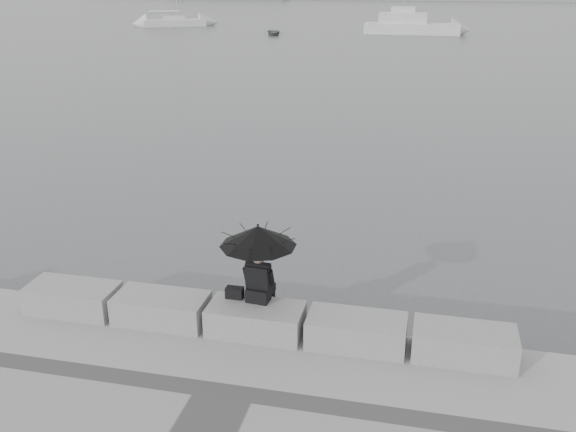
% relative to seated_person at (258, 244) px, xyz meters
% --- Properties ---
extents(ground, '(360.00, 360.00, 0.00)m').
position_rel_seated_person_xyz_m(ground, '(0.00, 0.21, -2.03)').
color(ground, '#4B4E51').
rests_on(ground, ground).
extents(stone_block_far_left, '(1.60, 0.80, 0.50)m').
position_rel_seated_person_xyz_m(stone_block_far_left, '(-3.40, -0.24, -1.28)').
color(stone_block_far_left, gray).
rests_on(stone_block_far_left, promenade).
extents(stone_block_left, '(1.60, 0.80, 0.50)m').
position_rel_seated_person_xyz_m(stone_block_left, '(-1.70, -0.24, -1.28)').
color(stone_block_left, gray).
rests_on(stone_block_left, promenade).
extents(stone_block_centre, '(1.60, 0.80, 0.50)m').
position_rel_seated_person_xyz_m(stone_block_centre, '(0.00, -0.24, -1.28)').
color(stone_block_centre, gray).
rests_on(stone_block_centre, promenade).
extents(stone_block_right, '(1.60, 0.80, 0.50)m').
position_rel_seated_person_xyz_m(stone_block_right, '(1.70, -0.24, -1.28)').
color(stone_block_right, gray).
rests_on(stone_block_right, promenade).
extents(stone_block_far_right, '(1.60, 0.80, 0.50)m').
position_rel_seated_person_xyz_m(stone_block_far_right, '(3.40, -0.24, -1.28)').
color(stone_block_far_right, gray).
rests_on(stone_block_far_right, promenade).
extents(seated_person, '(1.28, 1.28, 1.39)m').
position_rel_seated_person_xyz_m(seated_person, '(0.00, 0.00, 0.00)').
color(seated_person, black).
rests_on(seated_person, stone_block_centre).
extents(bag, '(0.30, 0.17, 0.19)m').
position_rel_seated_person_xyz_m(bag, '(-0.43, -0.01, -0.93)').
color(bag, black).
rests_on(bag, stone_block_centre).
extents(sailboat_left, '(7.83, 5.68, 12.90)m').
position_rel_seated_person_xyz_m(sailboat_left, '(-29.38, 67.90, -1.50)').
color(sailboat_left, white).
rests_on(sailboat_left, ground).
extents(motor_cruiser, '(10.11, 2.82, 4.50)m').
position_rel_seated_person_xyz_m(motor_cruiser, '(-0.27, 63.44, -1.14)').
color(motor_cruiser, white).
rests_on(motor_cruiser, ground).
extents(dinghy, '(3.35, 2.24, 0.52)m').
position_rel_seated_person_xyz_m(dinghy, '(-14.50, 58.92, -1.77)').
color(dinghy, slate).
rests_on(dinghy, ground).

